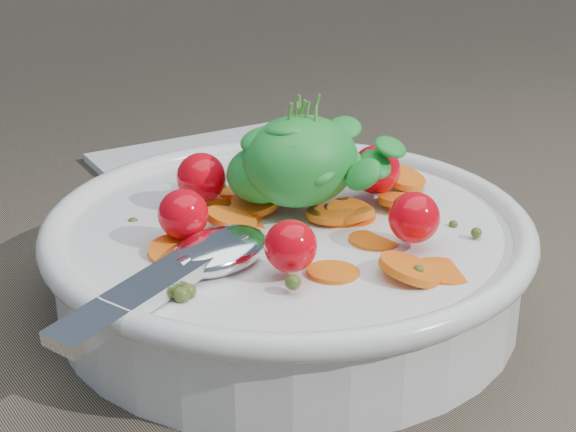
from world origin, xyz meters
TOP-DOWN VIEW (x-y plane):
  - ground at (0.00, 0.00)m, footprint 6.00×6.00m
  - bowl at (-0.02, -0.02)m, footprint 0.29×0.26m
  - napkin at (0.06, 0.19)m, footprint 0.18×0.16m

SIDE VIEW (x-z plane):
  - ground at x=0.00m, z-range 0.00..0.00m
  - napkin at x=0.06m, z-range 0.00..0.01m
  - bowl at x=-0.02m, z-range -0.02..0.09m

